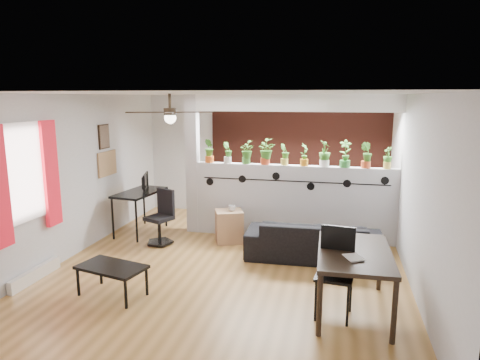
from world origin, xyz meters
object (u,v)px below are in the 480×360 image
object	(u,v)px
potted_plant_0	(209,150)
coffee_table	(112,269)
potted_plant_1	(228,152)
folding_chair	(336,263)
potted_plant_7	(345,153)
potted_plant_5	(304,154)
potted_plant_2	(246,152)
potted_plant_3	(265,151)
potted_plant_8	(366,154)
cup	(232,208)
dining_table	(354,257)
ceiling_fan	(170,114)
sofa	(313,240)
potted_plant_6	(325,153)
office_chair	(161,221)
computer_desk	(140,195)
potted_plant_9	(388,157)
potted_plant_4	(285,154)
cube_shelf	(229,226)

from	to	relation	value
potted_plant_0	coffee_table	bearing A→B (deg)	-99.08
potted_plant_1	folding_chair	size ratio (longest dim) A/B	0.37
potted_plant_7	potted_plant_5	bearing A→B (deg)	-180.00
potted_plant_0	potted_plant_2	xyz separation A→B (m)	(0.70, -0.00, -0.01)
potted_plant_3	potted_plant_5	size ratio (longest dim) A/B	1.14
potted_plant_8	cup	distance (m)	2.50
cup	dining_table	xyz separation A→B (m)	(2.03, -2.10, 0.06)
ceiling_fan	sofa	bearing A→B (deg)	23.05
potted_plant_1	potted_plant_6	size ratio (longest dim) A/B	0.85
office_chair	dining_table	distance (m)	3.67
computer_desk	folding_chair	xyz separation A→B (m)	(3.65, -2.33, -0.10)
dining_table	potted_plant_3	bearing A→B (deg)	120.65
ceiling_fan	potted_plant_1	world-z (taller)	ceiling_fan
cup	office_chair	xyz separation A→B (m)	(-1.19, -0.36, -0.20)
potted_plant_8	potted_plant_9	distance (m)	0.35
potted_plant_8	coffee_table	bearing A→B (deg)	-138.74
potted_plant_4	computer_desk	world-z (taller)	potted_plant_4
potted_plant_5	potted_plant_8	size ratio (longest dim) A/B	0.92
potted_plant_4	potted_plant_9	xyz separation A→B (m)	(1.76, 0.00, -0.01)
potted_plant_9	cube_shelf	size ratio (longest dim) A/B	0.65
potted_plant_4	potted_plant_8	bearing A→B (deg)	-0.00
potted_plant_4	dining_table	size ratio (longest dim) A/B	0.27
potted_plant_4	folding_chair	world-z (taller)	potted_plant_4
coffee_table	cup	bearing A→B (deg)	67.20
cube_shelf	potted_plant_7	bearing A→B (deg)	-8.18
potted_plant_2	coffee_table	bearing A→B (deg)	-112.04
sofa	cup	world-z (taller)	cup
ceiling_fan	potted_plant_0	world-z (taller)	ceiling_fan
potted_plant_7	cup	world-z (taller)	potted_plant_7
potted_plant_2	potted_plant_4	world-z (taller)	potted_plant_2
potted_plant_9	potted_plant_8	bearing A→B (deg)	-180.00
sofa	folding_chair	xyz separation A→B (m)	(0.36, -1.74, 0.33)
ceiling_fan	potted_plant_7	size ratio (longest dim) A/B	2.49
potted_plant_4	sofa	xyz separation A→B (m)	(0.61, -0.94, -1.26)
potted_plant_1	potted_plant_6	bearing A→B (deg)	0.00
potted_plant_0	dining_table	bearing A→B (deg)	-44.95
cube_shelf	potted_plant_2	bearing A→B (deg)	44.81
potted_plant_8	sofa	bearing A→B (deg)	-130.49
potted_plant_2	potted_plant_5	size ratio (longest dim) A/B	1.03
potted_plant_0	potted_plant_6	size ratio (longest dim) A/B	0.97
potted_plant_0	potted_plant_6	bearing A→B (deg)	0.00
potted_plant_9	cube_shelf	xyz separation A→B (m)	(-2.66, -0.48, -1.26)
potted_plant_7	coffee_table	bearing A→B (deg)	-135.49
folding_chair	coffee_table	distance (m)	2.85
office_chair	potted_plant_7	bearing A→B (deg)	15.08
potted_plant_2	office_chair	size ratio (longest dim) A/B	0.44
potted_plant_0	potted_plant_1	size ratio (longest dim) A/B	1.14
ceiling_fan	sofa	xyz separation A→B (m)	(2.03, 0.86, -2.02)
potted_plant_0	sofa	xyz separation A→B (m)	(2.01, -0.94, -1.29)
cube_shelf	folding_chair	size ratio (longest dim) A/B	0.54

